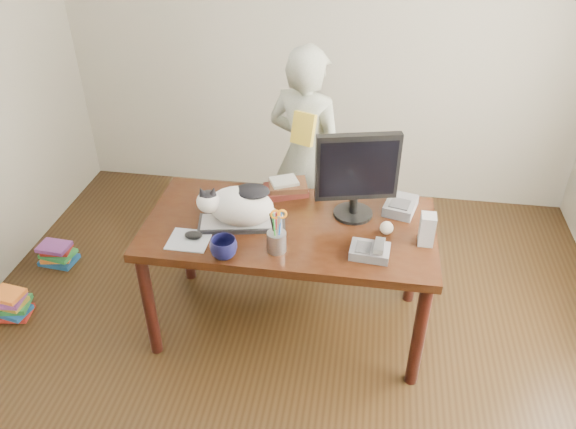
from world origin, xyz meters
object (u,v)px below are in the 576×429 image
at_px(speaker, 427,229).
at_px(monitor, 357,172).
at_px(coffee_mug, 224,248).
at_px(phone, 371,251).
at_px(book_stack, 286,187).
at_px(calculator, 401,206).
at_px(keyboard, 242,223).
at_px(cat, 238,205).
at_px(book_pile_b, 57,254).
at_px(book_pile_a, 9,304).
at_px(desk, 291,238).
at_px(person, 306,158).
at_px(baseball, 387,228).
at_px(mouse, 193,235).
at_px(pen_cup, 277,239).

bearing_deg(speaker, monitor, 154.88).
distance_m(coffee_mug, phone, 0.75).
relative_size(speaker, book_stack, 0.59).
bearing_deg(book_stack, speaker, -44.59).
xyz_separation_m(monitor, calculator, (0.26, 0.10, -0.26)).
xyz_separation_m(keyboard, calculator, (0.86, 0.28, 0.02)).
distance_m(cat, book_pile_b, 1.71).
height_order(coffee_mug, book_pile_a, coffee_mug).
bearing_deg(desk, coffee_mug, -124.62).
height_order(monitor, book_pile_a, monitor).
distance_m(phone, person, 1.08).
bearing_deg(baseball, mouse, -168.51).
bearing_deg(mouse, cat, 37.08).
distance_m(cat, book_pile_a, 1.69).
height_order(mouse, speaker, speaker).
bearing_deg(baseball, speaker, -14.73).
height_order(desk, pen_cup, pen_cup).
bearing_deg(coffee_mug, calculator, 32.80).
relative_size(desk, book_stack, 5.48).
bearing_deg(calculator, mouse, -143.40).
distance_m(pen_cup, mouse, 0.46).
bearing_deg(person, calculator, 162.09).
bearing_deg(desk, book_pile_b, 171.03).
relative_size(coffee_mug, baseball, 1.90).
xyz_separation_m(baseball, calculator, (0.08, 0.24, -0.01)).
xyz_separation_m(speaker, book_pile_a, (-2.48, -0.14, -0.75)).
height_order(pen_cup, baseball, pen_cup).
bearing_deg(book_pile_b, pen_cup, -19.22).
xyz_separation_m(keyboard, person, (0.25, 0.81, -0.00)).
relative_size(pen_cup, book_pile_b, 0.98).
relative_size(coffee_mug, book_pile_b, 0.53).
xyz_separation_m(cat, phone, (0.72, -0.16, -0.10)).
bearing_deg(desk, book_pile_a, -170.97).
xyz_separation_m(speaker, book_pile_b, (-2.45, 0.41, -0.76)).
distance_m(desk, cat, 0.41).
bearing_deg(person, pen_cup, 111.67).
distance_m(baseball, book_pile_a, 2.39).
distance_m(cat, speaker, 1.00).
relative_size(desk, cat, 3.47).
relative_size(calculator, book_pile_b, 0.97).
bearing_deg(monitor, coffee_mug, -157.24).
height_order(book_stack, book_pile_b, book_stack).
xyz_separation_m(keyboard, book_pile_b, (-1.46, 0.39, -0.69)).
relative_size(book_pile_a, book_pile_b, 1.05).
relative_size(keyboard, calculator, 2.00).
bearing_deg(book_pile_a, pen_cup, -1.32).
height_order(baseball, calculator, baseball).
relative_size(monitor, book_pile_b, 1.97).
xyz_separation_m(cat, monitor, (0.62, 0.18, 0.15)).
distance_m(baseball, calculator, 0.25).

